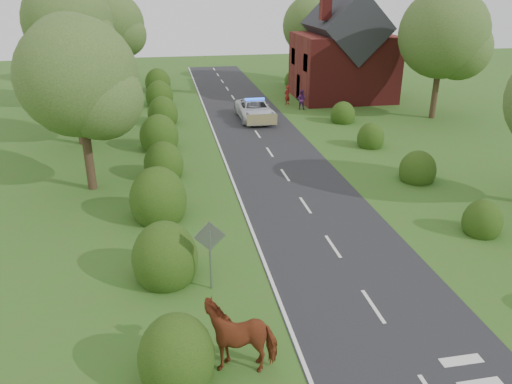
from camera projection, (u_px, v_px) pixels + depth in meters
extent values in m
plane|color=#3F5C22|center=(373.00, 307.00, 16.03)|extent=(120.00, 120.00, 0.00)
cube|color=black|center=(273.00, 157.00, 29.61)|extent=(6.00, 70.00, 0.02)
cube|color=white|center=(373.00, 306.00, 16.02)|extent=(0.12, 1.80, 0.01)
cube|color=white|center=(333.00, 246.00, 19.64)|extent=(0.12, 1.80, 0.01)
cube|color=white|center=(305.00, 205.00, 23.27)|extent=(0.12, 1.80, 0.01)
cube|color=white|center=(285.00, 175.00, 26.89)|extent=(0.12, 1.80, 0.01)
cube|color=white|center=(270.00, 152.00, 30.51)|extent=(0.12, 1.80, 0.01)
cube|color=white|center=(258.00, 134.00, 34.13)|extent=(0.12, 1.80, 0.01)
cube|color=white|center=(248.00, 119.00, 37.76)|extent=(0.12, 1.80, 0.01)
cube|color=white|center=(240.00, 107.00, 41.38)|extent=(0.12, 1.80, 0.01)
cube|color=white|center=(233.00, 97.00, 45.00)|extent=(0.12, 1.80, 0.01)
cube|color=white|center=(227.00, 89.00, 48.63)|extent=(0.12, 1.80, 0.01)
cube|color=white|center=(222.00, 81.00, 52.25)|extent=(0.12, 1.80, 0.01)
cube|color=white|center=(218.00, 75.00, 55.87)|extent=(0.12, 1.80, 0.01)
cube|color=white|center=(214.00, 69.00, 59.49)|extent=(0.12, 1.80, 0.01)
cube|color=white|center=(225.00, 160.00, 29.12)|extent=(0.12, 70.00, 0.01)
cube|color=white|center=(481.00, 384.00, 12.91)|extent=(1.20, 0.35, 0.01)
cube|color=white|center=(461.00, 360.00, 13.72)|extent=(1.20, 0.35, 0.01)
ellipsoid|color=#163913|center=(177.00, 358.00, 12.90)|extent=(2.00, 2.10, 2.40)
ellipsoid|color=#163913|center=(165.00, 259.00, 17.36)|extent=(2.30, 2.41, 2.70)
ellipsoid|color=#163913|center=(158.00, 200.00, 21.83)|extent=(2.50, 2.62, 3.00)
ellipsoid|color=#163913|center=(164.00, 165.00, 26.46)|extent=(2.10, 2.20, 2.50)
ellipsoid|color=#163913|center=(159.00, 137.00, 30.92)|extent=(2.40, 2.52, 2.80)
ellipsoid|color=#163913|center=(163.00, 114.00, 36.43)|extent=(2.20, 2.31, 2.60)
ellipsoid|color=#163913|center=(159.00, 97.00, 41.82)|extent=(2.30, 2.41, 2.70)
ellipsoid|color=#163913|center=(158.00, 83.00, 47.22)|extent=(2.40, 2.52, 2.80)
ellipsoid|color=#163913|center=(482.00, 222.00, 20.53)|extent=(1.60, 1.68, 1.90)
ellipsoid|color=#163913|center=(418.00, 170.00, 25.98)|extent=(1.90, 2.00, 2.10)
ellipsoid|color=#163913|center=(371.00, 138.00, 31.40)|extent=(1.70, 1.78, 2.00)
ellipsoid|color=#163913|center=(343.00, 115.00, 36.89)|extent=(1.80, 1.89, 2.00)
ellipsoid|color=#163913|center=(293.00, 81.00, 49.53)|extent=(1.70, 1.78, 2.00)
cylinder|color=#332316|center=(88.00, 151.00, 24.44)|extent=(0.44, 0.44, 3.96)
sphere|color=#2F491F|center=(78.00, 77.00, 23.04)|extent=(5.60, 5.60, 5.60)
sphere|color=olive|center=(101.00, 98.00, 23.05)|extent=(3.92, 3.92, 3.92)
cylinder|color=#332316|center=(79.00, 115.00, 31.48)|extent=(0.44, 0.44, 3.74)
sphere|color=#2F491F|center=(71.00, 60.00, 30.16)|extent=(5.60, 5.60, 5.60)
sphere|color=olive|center=(89.00, 75.00, 30.15)|extent=(3.92, 3.92, 3.92)
cylinder|color=#332316|center=(76.00, 79.00, 40.07)|extent=(0.44, 0.44, 4.84)
sphere|color=#2F491F|center=(68.00, 21.00, 38.36)|extent=(6.80, 6.80, 6.80)
sphere|color=olive|center=(85.00, 37.00, 38.37)|extent=(4.76, 4.76, 4.76)
cylinder|color=#332316|center=(117.00, 64.00, 49.68)|extent=(0.44, 0.44, 4.18)
sphere|color=#2F491F|center=(113.00, 24.00, 48.20)|extent=(6.00, 6.00, 6.00)
sphere|color=olive|center=(125.00, 34.00, 48.20)|extent=(4.20, 4.20, 4.20)
cylinder|color=#332316|center=(436.00, 89.00, 37.46)|extent=(0.44, 0.44, 4.40)
sphere|color=#2F491F|center=(443.00, 34.00, 35.90)|extent=(6.40, 6.40, 6.40)
sphere|color=olive|center=(460.00, 49.00, 35.90)|extent=(4.48, 4.48, 4.48)
cylinder|color=#332316|center=(311.00, 63.00, 51.19)|extent=(0.44, 0.44, 3.96)
sphere|color=#2F491F|center=(313.00, 26.00, 49.79)|extent=(6.00, 6.00, 6.00)
sphere|color=olive|center=(324.00, 36.00, 49.78)|extent=(4.20, 4.20, 4.20)
cylinder|color=gray|center=(211.00, 260.00, 16.57)|extent=(0.08, 0.08, 2.20)
cube|color=gray|center=(210.00, 236.00, 16.22)|extent=(1.06, 0.04, 1.06)
cube|color=maroon|center=(343.00, 67.00, 43.73)|extent=(8.00, 7.00, 5.50)
cube|color=black|center=(345.00, 26.00, 42.39)|extent=(5.94, 7.40, 5.94)
cube|color=maroon|center=(325.00, 10.00, 39.61)|extent=(0.80, 0.80, 1.60)
imported|color=brown|center=(241.00, 336.00, 13.45)|extent=(2.43, 1.48, 1.63)
imported|color=silver|center=(255.00, 110.00, 37.54)|extent=(2.52, 5.33, 1.47)
cube|color=yellow|center=(262.00, 120.00, 35.15)|extent=(2.20, 0.09, 0.81)
cube|color=blue|center=(255.00, 99.00, 37.22)|extent=(1.47, 0.30, 0.14)
imported|color=maroon|center=(287.00, 95.00, 42.23)|extent=(0.70, 0.66, 1.60)
imported|color=#5D246A|center=(301.00, 100.00, 40.57)|extent=(0.98, 0.94, 1.59)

